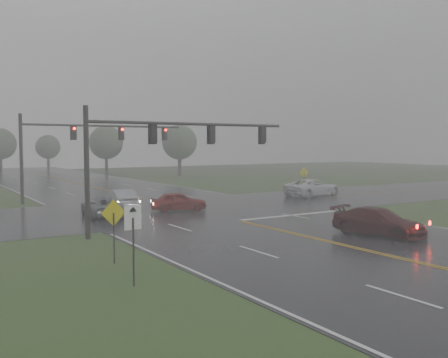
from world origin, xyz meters
TOP-DOWN VIEW (x-y plane):
  - ground at (0.00, 0.00)m, footprint 180.00×180.00m
  - main_road at (0.00, 20.00)m, footprint 18.00×160.00m
  - cross_street at (0.00, 22.00)m, footprint 120.00×14.00m
  - stop_bar at (4.50, 14.40)m, footprint 8.50×0.50m
  - sedan_maroon at (3.61, 5.89)m, footprint 3.30×5.53m
  - sedan_red at (-1.09, 20.76)m, footprint 4.51×2.89m
  - sedan_silver at (-4.28, 24.36)m, footprint 2.05×4.72m
  - car_grey at (-6.87, 21.09)m, footprint 2.66×5.01m
  - pickup_white at (14.76, 23.43)m, footprint 6.24×3.35m
  - signal_gantry_near at (-6.20, 13.51)m, footprint 12.95×0.31m
  - signal_gantry_far at (-5.54, 31.63)m, footprint 14.83×0.38m
  - sign_diamond_west at (-10.93, 7.47)m, footprint 1.12×0.21m
  - sign_arrow_white at (-11.51, 3.87)m, footprint 0.64×0.12m
  - sign_diamond_east at (14.83, 24.79)m, footprint 1.16×0.09m
  - tree_ne_a at (9.08, 66.50)m, footprint 5.48×5.48m
  - tree_n_mid at (-5.30, 77.47)m, footprint 5.25×5.25m
  - tree_e_near at (17.98, 57.77)m, footprint 5.50×5.50m
  - tree_n_far at (4.54, 86.89)m, footprint 4.65×4.65m

SIDE VIEW (x-z plane):
  - ground at x=0.00m, z-range 0.00..0.00m
  - main_road at x=0.00m, z-range -0.01..0.01m
  - cross_street at x=0.00m, z-range -0.01..0.01m
  - stop_bar at x=4.50m, z-range 0.00..0.00m
  - sedan_maroon at x=3.61m, z-range -0.75..0.75m
  - sedan_red at x=-1.09m, z-range -0.71..0.71m
  - sedan_silver at x=-4.28m, z-range -0.76..0.76m
  - car_grey at x=-6.87m, z-range -0.67..0.67m
  - pickup_white at x=14.76m, z-range -0.83..0.83m
  - sign_diamond_west at x=-10.93m, z-range 0.47..3.19m
  - sign_diamond_east at x=14.83m, z-range 0.49..3.28m
  - sign_arrow_white at x=-11.51m, z-range 0.57..3.44m
  - tree_n_far at x=4.54m, z-range 1.07..7.90m
  - signal_gantry_near at x=-6.20m, z-range 1.43..8.48m
  - tree_n_mid at x=-5.30m, z-range 1.21..8.92m
  - tree_ne_a at x=9.08m, z-range 1.27..9.32m
  - tree_e_near at x=17.98m, z-range 1.26..9.35m
  - signal_gantry_far at x=-5.54m, z-range 1.57..9.15m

